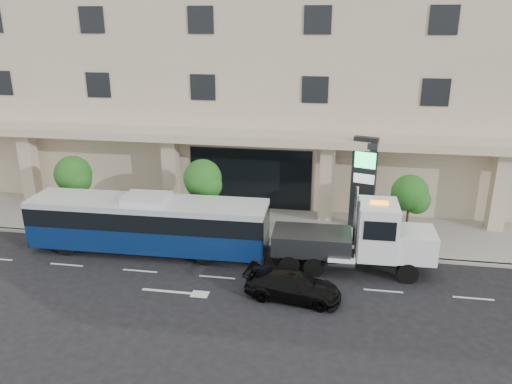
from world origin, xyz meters
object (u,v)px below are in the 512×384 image
at_px(city_bus, 148,223).
at_px(black_sedan, 293,286).
at_px(signage_pylon, 363,183).
at_px(tow_truck, 360,239).

distance_m(city_bus, black_sedan, 9.00).
bearing_deg(signage_pylon, black_sedan, -94.64).
distance_m(tow_truck, signage_pylon, 5.43).
height_order(city_bus, signage_pylon, signage_pylon).
xyz_separation_m(tow_truck, signage_pylon, (0.26, 5.27, 1.29)).
distance_m(city_bus, signage_pylon, 12.52).
height_order(tow_truck, black_sedan, tow_truck).
xyz_separation_m(city_bus, tow_truck, (11.18, -0.36, 0.03)).
height_order(city_bus, black_sedan, city_bus).
relative_size(city_bus, signage_pylon, 2.32).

